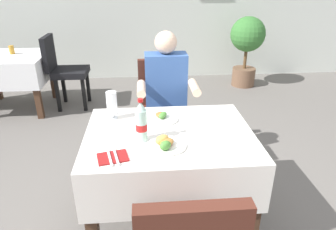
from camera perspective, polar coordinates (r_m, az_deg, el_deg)
name	(u,v)px	position (r m, az deg, el deg)	size (l,w,h in m)	color
ground_plane	(188,222)	(2.41, 3.67, -19.30)	(11.00, 11.00, 0.00)	#66605B
main_dining_table	(169,154)	(2.10, 0.22, -7.36)	(1.11, 0.86, 0.73)	white
chair_far_diner_seat	(162,107)	(2.83, -1.19, 1.44)	(0.44, 0.50, 0.97)	#4C2319
seated_diner_far	(166,96)	(2.67, -0.30, 3.63)	(0.50, 0.46, 1.26)	#282D42
plate_near_camera	(166,144)	(1.84, -0.47, -5.38)	(0.24, 0.24, 0.07)	white
plate_far_diner	(161,117)	(2.19, -1.26, -0.40)	(0.25, 0.25, 0.05)	white
beer_glass_left	(112,105)	(2.20, -10.46, 1.85)	(0.08, 0.08, 0.20)	white
cola_bottle_primary	(141,123)	(1.88, -5.03, -1.41)	(0.07, 0.07, 0.28)	silver
napkin_cutlery_set	(113,157)	(1.77, -10.32, -7.77)	(0.19, 0.20, 0.01)	maroon
background_dining_table	(11,69)	(4.52, -27.32, 7.64)	(0.92, 0.84, 0.73)	white
background_chair_right	(63,68)	(4.31, -19.03, 8.40)	(0.50, 0.44, 0.97)	black
background_table_tumbler	(12,50)	(4.53, -27.23, 10.82)	(0.06, 0.06, 0.11)	#C68928
potted_plant_corner	(247,43)	(5.06, 14.56, 12.88)	(0.54, 0.54, 1.10)	brown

